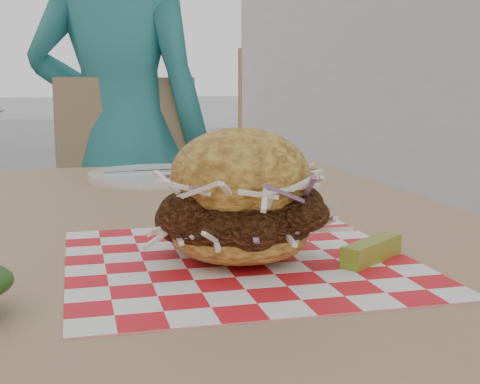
% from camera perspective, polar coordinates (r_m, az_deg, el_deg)
% --- Properties ---
extents(diner, '(0.65, 0.52, 1.54)m').
position_cam_1_polar(diner, '(2.09, -10.27, 4.64)').
color(diner, teal).
rests_on(diner, ground).
extents(patio_table, '(0.80, 1.20, 0.75)m').
position_cam_1_polar(patio_table, '(0.96, -4.03, -6.76)').
color(patio_table, '#A57C5C').
rests_on(patio_table, ground).
extents(patio_chair, '(0.46, 0.47, 0.95)m').
position_cam_1_polar(patio_chair, '(1.99, -9.52, -1.89)').
color(patio_chair, '#A57C5C').
rests_on(patio_chair, ground).
extents(paper_liner, '(0.36, 0.36, 0.00)m').
position_cam_1_polar(paper_liner, '(0.71, 0.00, -5.89)').
color(paper_liner, red).
rests_on(paper_liner, patio_table).
extents(sandwich, '(0.19, 0.19, 0.22)m').
position_cam_1_polar(sandwich, '(0.70, -0.00, -0.97)').
color(sandwich, gold).
rests_on(sandwich, paper_liner).
extents(pickle_spear, '(0.09, 0.07, 0.02)m').
position_cam_1_polar(pickle_spear, '(0.72, 11.18, -4.93)').
color(pickle_spear, olive).
rests_on(pickle_spear, paper_liner).
extents(place_setting, '(0.27, 0.27, 0.02)m').
position_cam_1_polar(place_setting, '(1.31, -6.99, 1.40)').
color(place_setting, white).
rests_on(place_setting, patio_table).
extents(kraft_tray, '(0.15, 0.12, 0.06)m').
position_cam_1_polar(kraft_tray, '(1.32, 2.76, 2.16)').
color(kraft_tray, olive).
rests_on(kraft_tray, patio_table).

